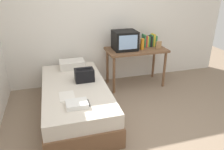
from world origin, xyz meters
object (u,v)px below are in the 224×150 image
(bed, at_px, (76,100))
(tv, at_px, (125,40))
(magazine, at_px, (67,96))
(handbag, at_px, (84,75))
(folded_towel, at_px, (77,104))
(picture_frame, at_px, (159,45))
(desk, at_px, (136,54))
(remote_dark, at_px, (87,103))
(water_bottle, at_px, (142,44))
(book_row, at_px, (149,41))
(pillow, at_px, (72,64))

(bed, distance_m, tv, 1.48)
(magazine, bearing_deg, handbag, 53.92)
(folded_towel, bearing_deg, picture_frame, 35.11)
(desk, relative_size, folded_towel, 4.14)
(bed, distance_m, magazine, 0.44)
(picture_frame, bearing_deg, remote_dark, -143.07)
(water_bottle, bearing_deg, tv, 166.46)
(magazine, distance_m, folded_towel, 0.31)
(picture_frame, height_order, remote_dark, picture_frame)
(tv, distance_m, book_row, 0.57)
(bed, xyz_separation_m, desk, (1.30, 0.73, 0.42))
(water_bottle, bearing_deg, pillow, 177.00)
(desk, xyz_separation_m, book_row, (0.32, 0.11, 0.21))
(remote_dark, height_order, folded_towel, folded_towel)
(picture_frame, height_order, handbag, picture_frame)
(book_row, distance_m, pillow, 1.61)
(pillow, distance_m, magazine, 1.08)
(pillow, bearing_deg, water_bottle, -3.00)
(picture_frame, bearing_deg, folded_towel, -144.89)
(bed, height_order, remote_dark, remote_dark)
(book_row, xyz_separation_m, magazine, (-1.77, -1.17, -0.37))
(bed, distance_m, folded_towel, 0.68)
(tv, distance_m, folded_towel, 1.81)
(desk, height_order, book_row, book_row)
(book_row, height_order, handbag, book_row)
(water_bottle, xyz_separation_m, book_row, (0.23, 0.17, 0.00))
(book_row, distance_m, handbag, 1.64)
(magazine, relative_size, folded_towel, 1.04)
(handbag, height_order, folded_towel, handbag)
(pillow, height_order, folded_towel, pillow)
(water_bottle, relative_size, picture_frame, 1.44)
(bed, relative_size, magazine, 6.90)
(desk, bearing_deg, remote_dark, -132.20)
(water_bottle, bearing_deg, picture_frame, -8.25)
(desk, distance_m, picture_frame, 0.47)
(handbag, bearing_deg, picture_frame, 18.05)
(tv, relative_size, picture_frame, 3.01)
(desk, height_order, picture_frame, picture_frame)
(bed, xyz_separation_m, handbag, (0.18, 0.12, 0.35))
(picture_frame, xyz_separation_m, handbag, (-1.54, -0.50, -0.24))
(water_bottle, xyz_separation_m, pillow, (-1.35, 0.07, -0.30))
(desk, relative_size, tv, 2.64)
(remote_dark, relative_size, folded_towel, 0.56)
(magazine, bearing_deg, water_bottle, 32.79)
(desk, relative_size, magazine, 4.00)
(desk, xyz_separation_m, remote_dark, (-1.20, -1.33, -0.15))
(tv, distance_m, water_bottle, 0.34)
(remote_dark, bearing_deg, book_row, 43.41)
(pillow, relative_size, folded_towel, 1.60)
(picture_frame, relative_size, pillow, 0.33)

